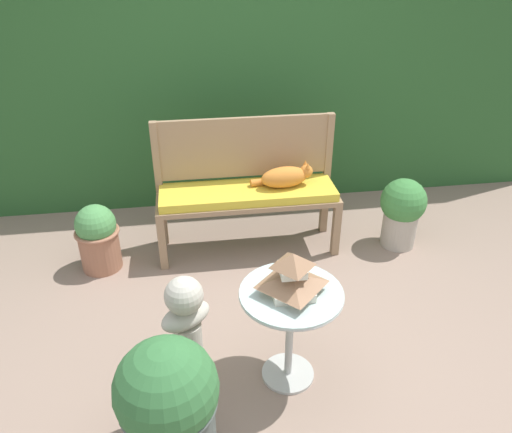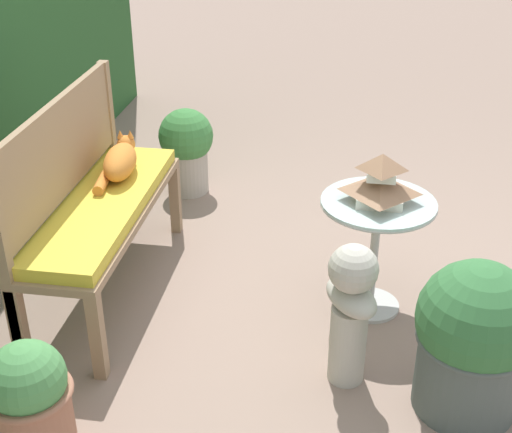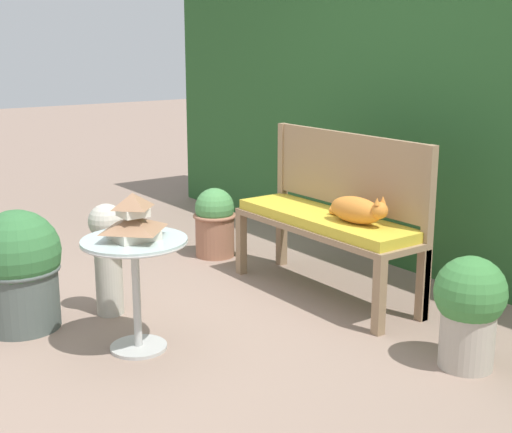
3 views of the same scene
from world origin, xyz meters
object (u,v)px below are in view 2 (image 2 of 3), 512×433
garden_bench (104,213)px  potted_plant_table_far (31,402)px  potted_plant_patio_mid (186,147)px  cat (120,161)px  garden_bust (351,305)px  pagoda_birdhouse (381,181)px  potted_plant_bench_right (473,339)px  patio_table (376,226)px

garden_bench → potted_plant_table_far: size_ratio=2.65×
potted_plant_patio_mid → potted_plant_table_far: bearing=179.5°
cat → garden_bust: bearing=-129.4°
garden_bust → potted_plant_patio_mid: size_ratio=1.17×
potted_plant_table_far → pagoda_birdhouse: bearing=-46.6°
potted_plant_bench_right → pagoda_birdhouse: bearing=31.4°
pagoda_birdhouse → potted_plant_patio_mid: 1.82m
potted_plant_table_far → garden_bust: bearing=-61.4°
pagoda_birdhouse → potted_plant_patio_mid: bearing=46.7°
patio_table → potted_plant_patio_mid: size_ratio=1.05×
garden_bench → potted_plant_table_far: bearing=-175.2°
cat → potted_plant_bench_right: 2.07m
garden_bench → potted_plant_bench_right: size_ratio=2.02×
cat → potted_plant_table_far: 1.53m
garden_bust → potted_plant_patio_mid: 2.15m
garden_bust → potted_plant_patio_mid: (1.79, 1.18, -0.08)m
patio_table → potted_plant_bench_right: potted_plant_bench_right is taller
garden_bench → pagoda_birdhouse: 1.43m
garden_bust → potted_plant_patio_mid: bearing=-0.6°
cat → potted_plant_patio_mid: size_ratio=0.83×
pagoda_birdhouse → potted_plant_bench_right: (-0.68, -0.42, -0.38)m
cat → garden_bust: 1.57m
patio_table → pagoda_birdhouse: size_ratio=2.11×
patio_table → garden_bust: 0.60m
garden_bench → potted_plant_table_far: garden_bench is taller
patio_table → potted_plant_patio_mid: patio_table is taller
cat → potted_plant_bench_right: cat is taller
pagoda_birdhouse → garden_bust: pagoda_birdhouse is taller
patio_table → potted_plant_table_far: size_ratio=1.16×
pagoda_birdhouse → potted_plant_bench_right: size_ratio=0.42×
pagoda_birdhouse → potted_plant_table_far: pagoda_birdhouse is taller
cat → potted_plant_bench_right: bearing=-124.0°
patio_table → potted_plant_bench_right: size_ratio=0.88×
cat → pagoda_birdhouse: size_ratio=1.66×
garden_bench → potted_plant_patio_mid: (1.27, -0.12, -0.15)m
garden_bench → patio_table: patio_table is taller
patio_table → potted_plant_patio_mid: (1.21, 1.29, -0.16)m
garden_bust → patio_table: bearing=-43.9°
cat → pagoda_birdhouse: bearing=-107.0°
patio_table → potted_plant_table_far: bearing=133.4°
cat → potted_plant_patio_mid: cat is taller
cat → potted_plant_table_far: size_ratio=0.91×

